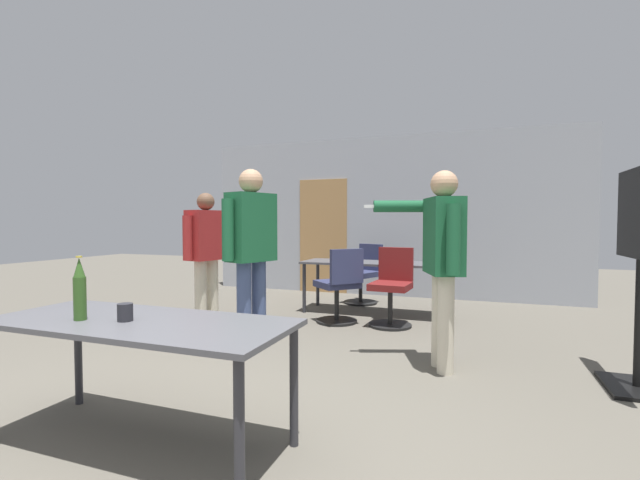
% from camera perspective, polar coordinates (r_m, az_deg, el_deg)
% --- Properties ---
extents(back_wall, '(6.45, 0.12, 2.75)m').
position_cam_1_polar(back_wall, '(7.53, 8.28, 3.08)').
color(back_wall, '#A3A8B2').
rests_on(back_wall, ground_plane).
extents(conference_table_near, '(1.76, 0.72, 0.72)m').
position_cam_1_polar(conference_table_near, '(2.67, -22.97, -11.27)').
color(conference_table_near, '#4C4C51').
rests_on(conference_table_near, ground_plane).
extents(conference_table_far, '(1.99, 0.67, 0.72)m').
position_cam_1_polar(conference_table_far, '(6.00, 7.20, -3.57)').
color(conference_table_far, '#4C4C51').
rests_on(conference_table_far, ground_plane).
extents(person_right_polo, '(0.91, 0.63, 1.71)m').
position_cam_1_polar(person_right_polo, '(3.79, 15.91, -1.37)').
color(person_right_polo, beige).
rests_on(person_right_polo, ground_plane).
extents(person_near_casual, '(0.76, 0.87, 1.81)m').
position_cam_1_polar(person_near_casual, '(4.39, -9.28, -0.08)').
color(person_near_casual, '#3D4C75').
rests_on(person_near_casual, ground_plane).
extents(person_left_plaid, '(0.74, 0.81, 1.64)m').
position_cam_1_polar(person_left_plaid, '(5.61, -15.04, -0.72)').
color(person_left_plaid, beige).
rests_on(person_left_plaid, ground_plane).
extents(office_chair_mid_tucked, '(0.62, 0.66, 0.92)m').
position_cam_1_polar(office_chair_mid_tucked, '(6.80, 5.84, -4.73)').
color(office_chair_mid_tucked, black).
rests_on(office_chair_mid_tucked, ground_plane).
extents(office_chair_near_pushed, '(0.69, 0.68, 0.95)m').
position_cam_1_polar(office_chair_near_pushed, '(5.39, 2.63, -6.40)').
color(office_chair_near_pushed, black).
rests_on(office_chair_near_pushed, ground_plane).
extents(office_chair_side_rolled, '(0.52, 0.57, 0.95)m').
position_cam_1_polar(office_chair_side_rolled, '(5.38, 9.57, -6.41)').
color(office_chair_side_rolled, black).
rests_on(office_chair_side_rolled, ground_plane).
extents(beer_bottle, '(0.07, 0.07, 0.36)m').
position_cam_1_polar(beer_bottle, '(2.76, -29.39, -5.83)').
color(beer_bottle, '#2D511E').
rests_on(beer_bottle, conference_table_near).
extents(drink_cup, '(0.08, 0.08, 0.10)m').
position_cam_1_polar(drink_cup, '(2.64, -24.55, -8.76)').
color(drink_cup, '#232328').
rests_on(drink_cup, conference_table_near).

